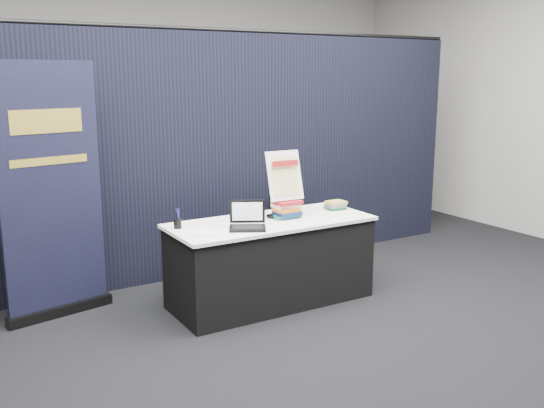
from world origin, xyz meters
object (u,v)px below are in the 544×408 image
Objects in this scene: stacking_chair at (294,224)px; pullup_banner at (53,207)px; display_table at (271,261)px; info_sign at (285,176)px; laptop at (245,222)px; book_stack_tall at (286,209)px; book_stack_short at (336,205)px.

pullup_banner is at bearing -176.63° from stacking_chair.
display_table is 0.77m from info_sign.
laptop is at bearing -158.42° from info_sign.
book_stack_tall is 1.97m from pullup_banner.
laptop is 0.17× the size of pullup_banner.
stacking_chair is at bearing 44.48° from display_table.
laptop is 1.58m from pullup_banner.
pullup_banner is at bearing 160.81° from book_stack_tall.
book_stack_short is at bearing 3.48° from info_sign.
pullup_banner is (-1.36, 0.79, 0.13)m from laptop.
stacking_chair is (0.68, 0.66, 0.11)m from display_table.
info_sign is 0.21× the size of pullup_banner.
laptop is at bearing -41.72° from pullup_banner.
info_sign is at bearing 90.00° from book_stack_tall.
stacking_chair is at bearing 52.40° from info_sign.
display_table is 2.06× the size of stacking_chair.
laptop is 0.80× the size of info_sign.
pullup_banner is at bearing 166.25° from book_stack_short.
book_stack_short is 0.42× the size of info_sign.
info_sign is (-0.58, -0.02, 0.33)m from book_stack_short.
display_table is at bearing 50.68° from laptop.
laptop is at bearing -138.17° from stacking_chair.
display_table is at bearing -163.39° from info_sign.
book_stack_tall reaches higher than display_table.
book_stack_tall is (0.50, 0.15, 0.02)m from laptop.
book_stack_tall is 0.51× the size of info_sign.
display_table is 1.89m from pullup_banner.
laptop reaches higher than book_stack_tall.
laptop is 1.32m from stacking_chair.
book_stack_short is 0.68m from stacking_chair.
book_stack_tall is at bearing -88.33° from info_sign.
laptop is at bearing -169.58° from book_stack_short.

